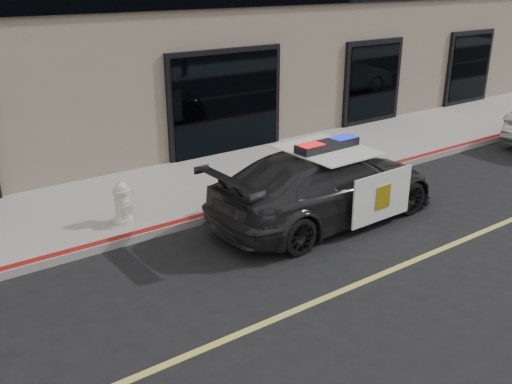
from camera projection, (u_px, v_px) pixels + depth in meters
ground at (472, 237)px, 10.79m from camera, size 120.00×120.00×0.00m
sidewalk_n at (295, 163)px, 14.74m from camera, size 60.00×3.50×0.15m
police_car at (326, 185)px, 11.30m from camera, size 2.40×5.10×1.65m
fire_hydrant at (122, 203)px, 10.91m from camera, size 0.38×0.53×0.85m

